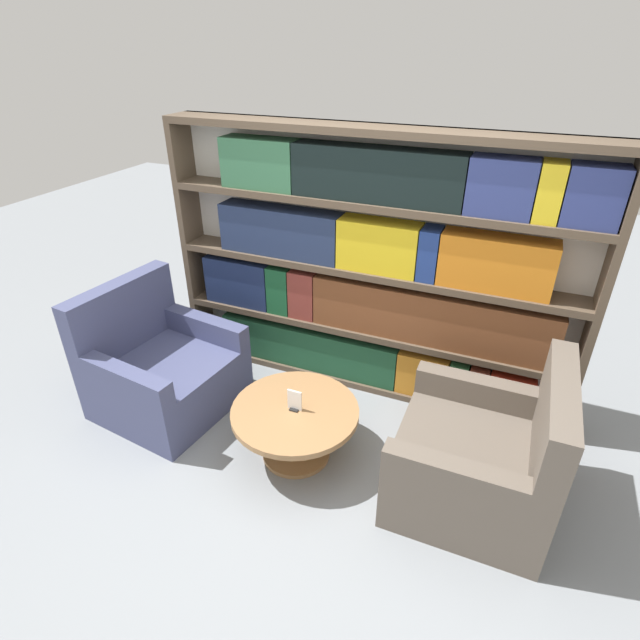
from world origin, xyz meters
TOP-DOWN VIEW (x-y plane):
  - ground_plane at (0.00, 0.00)m, footprint 14.00×14.00m
  - bookshelf at (0.03, 1.23)m, footprint 3.05×0.30m
  - armchair_left at (-1.29, 0.36)m, footprint 0.98×1.00m
  - armchair_right at (1.01, 0.35)m, footprint 0.88×0.90m
  - coffee_table at (-0.14, 0.25)m, footprint 0.82×0.82m
  - table_sign at (-0.14, 0.25)m, footprint 0.10×0.06m

SIDE VIEW (x-z plane):
  - ground_plane at x=0.00m, z-range 0.00..0.00m
  - coffee_table at x=-0.14m, z-range 0.08..0.47m
  - armchair_left at x=-1.29m, z-range -0.17..0.77m
  - armchair_right at x=1.01m, z-range -0.17..0.77m
  - table_sign at x=-0.14m, z-range 0.38..0.52m
  - bookshelf at x=0.03m, z-range -0.02..1.94m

